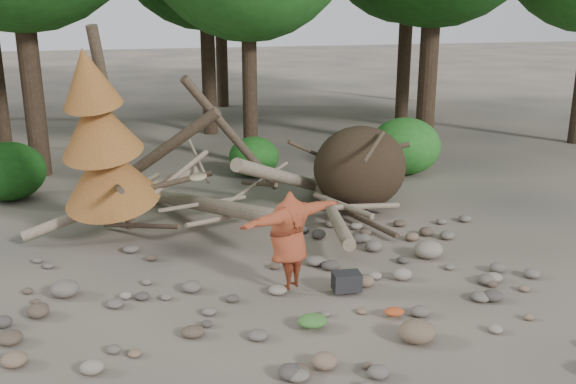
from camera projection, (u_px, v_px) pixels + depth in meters
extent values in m
plane|color=#514C44|center=(304.00, 298.00, 10.64)|extent=(120.00, 120.00, 0.00)
ellipsoid|color=#332619|center=(360.00, 168.00, 14.98)|extent=(2.20, 1.87, 1.98)
cylinder|color=gray|center=(211.00, 206.00, 13.66)|extent=(2.61, 5.11, 1.08)
cylinder|color=gray|center=(287.00, 178.00, 14.47)|extent=(3.18, 3.71, 1.90)
cylinder|color=brown|center=(149.00, 161.00, 13.96)|extent=(3.08, 1.91, 2.49)
cylinder|color=gray|center=(330.00, 208.00, 14.17)|extent=(1.13, 4.98, 0.43)
cylinder|color=brown|center=(233.00, 136.00, 14.50)|extent=(2.39, 1.03, 2.89)
cylinder|color=gray|center=(114.00, 202.00, 13.41)|extent=(3.71, 0.86, 1.20)
cylinder|color=#4C3F30|center=(140.00, 226.00, 13.18)|extent=(1.52, 1.70, 0.49)
cylinder|color=gray|center=(259.00, 182.00, 14.54)|extent=(1.57, 0.85, 0.69)
cylinder|color=#4C3F30|center=(320.00, 156.00, 15.28)|extent=(1.92, 1.25, 1.10)
cylinder|color=gray|center=(197.00, 157.00, 13.81)|extent=(0.37, 1.42, 0.85)
cylinder|color=#4C3F30|center=(360.00, 218.00, 14.10)|extent=(0.79, 2.54, 0.12)
cylinder|color=gray|center=(225.00, 218.00, 13.19)|extent=(1.78, 1.11, 0.29)
cylinder|color=#4C3F30|center=(113.00, 133.00, 12.82)|extent=(0.67, 1.13, 4.35)
cone|color=brown|center=(108.00, 171.00, 12.69)|extent=(2.06, 2.13, 1.86)
cone|color=brown|center=(98.00, 123.00, 12.19)|extent=(1.71, 1.78, 1.65)
cone|color=brown|center=(88.00, 77.00, 11.73)|extent=(1.23, 1.30, 1.41)
cylinder|color=#38281C|center=(24.00, 11.00, 16.93)|extent=(0.56, 0.56, 8.96)
cylinder|color=#38281C|center=(249.00, 43.00, 18.39)|extent=(0.44, 0.44, 7.14)
cylinder|color=#38281C|center=(432.00, 1.00, 20.09)|extent=(0.60, 0.60, 9.45)
cylinder|color=#38281C|center=(207.00, 15.00, 22.70)|extent=(0.52, 0.52, 8.54)
cylinder|color=#38281C|center=(406.00, 20.00, 24.23)|extent=(0.50, 0.50, 8.12)
cylinder|color=#38281C|center=(220.00, 9.00, 28.87)|extent=(0.54, 0.54, 8.75)
cylinder|color=#38281C|center=(408.00, 19.00, 30.75)|extent=(0.46, 0.46, 7.84)
ellipsoid|color=#184F15|center=(8.00, 171.00, 15.75)|extent=(1.80, 1.80, 1.44)
ellipsoid|color=#21641D|center=(254.00, 157.00, 17.90)|extent=(1.40, 1.40, 1.12)
ellipsoid|color=#2A7624|center=(405.00, 146.00, 18.12)|extent=(2.00, 2.00, 1.60)
imported|color=brown|center=(289.00, 240.00, 10.64)|extent=(2.12, 1.40, 1.69)
cylinder|color=#8F825A|center=(198.00, 177.00, 9.92)|extent=(0.29, 0.29, 0.09)
cube|color=black|center=(347.00, 285.00, 10.78)|extent=(0.48, 0.34, 0.31)
ellipsoid|color=#386A2A|center=(313.00, 324.00, 9.62)|extent=(0.46, 0.38, 0.17)
ellipsoid|color=#A8431C|center=(394.00, 314.00, 9.96)|extent=(0.31, 0.26, 0.11)
ellipsoid|color=brown|center=(417.00, 331.00, 9.23)|extent=(0.55, 0.49, 0.33)
ellipsoid|color=gray|center=(428.00, 249.00, 12.28)|extent=(0.56, 0.50, 0.33)
ellipsoid|color=#655D55|center=(65.00, 289.00, 10.66)|extent=(0.47, 0.43, 0.28)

